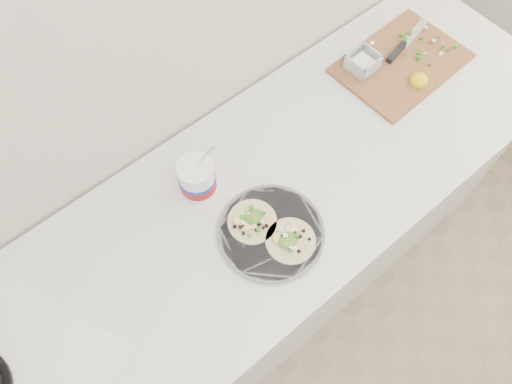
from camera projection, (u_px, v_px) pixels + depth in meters
counter at (221, 279)px, 1.76m from camera, size 2.44×0.66×0.90m
taco_plate at (271, 231)px, 1.34m from camera, size 0.29×0.29×0.04m
tub at (198, 177)px, 1.36m from camera, size 0.10×0.10×0.23m
cutboard at (399, 60)px, 1.62m from camera, size 0.43×0.30×0.07m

